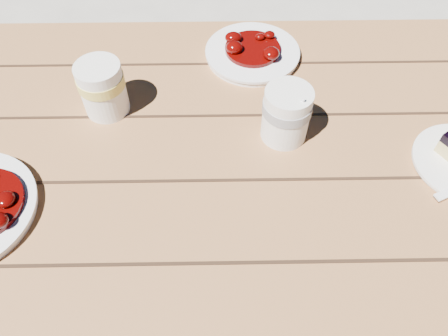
{
  "coord_description": "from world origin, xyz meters",
  "views": [
    {
      "loc": [
        0.02,
        -0.53,
        1.39
      ],
      "look_at": [
        0.03,
        -0.1,
        0.81
      ],
      "focal_mm": 35.0,
      "sensor_mm": 36.0,
      "label": 1
    }
  ],
  "objects_px": {
    "coffee_cup": "(286,114)",
    "second_plate": "(252,54)",
    "picnic_table": "(209,193)",
    "second_cup": "(103,89)"
  },
  "relations": [
    {
      "from": "coffee_cup",
      "to": "second_plate",
      "type": "bearing_deg",
      "value": 101.34
    },
    {
      "from": "picnic_table",
      "to": "second_plate",
      "type": "relative_size",
      "value": 9.68
    },
    {
      "from": "second_plate",
      "to": "second_cup",
      "type": "distance_m",
      "value": 0.35
    },
    {
      "from": "second_plate",
      "to": "second_cup",
      "type": "relative_size",
      "value": 1.88
    },
    {
      "from": "second_plate",
      "to": "picnic_table",
      "type": "bearing_deg",
      "value": -110.76
    },
    {
      "from": "picnic_table",
      "to": "coffee_cup",
      "type": "distance_m",
      "value": 0.26
    },
    {
      "from": "picnic_table",
      "to": "second_plate",
      "type": "height_order",
      "value": "second_plate"
    },
    {
      "from": "second_plate",
      "to": "coffee_cup",
      "type": "bearing_deg",
      "value": -78.66
    },
    {
      "from": "coffee_cup",
      "to": "second_plate",
      "type": "xyz_separation_m",
      "value": [
        -0.05,
        0.24,
        -0.05
      ]
    },
    {
      "from": "picnic_table",
      "to": "second_plate",
      "type": "xyz_separation_m",
      "value": [
        0.1,
        0.27,
        0.17
      ]
    }
  ]
}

